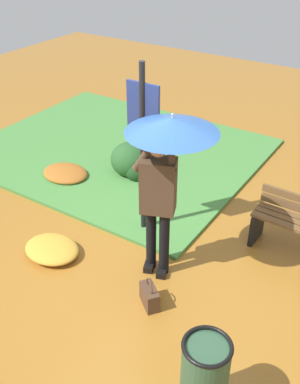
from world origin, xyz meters
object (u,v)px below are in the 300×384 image
at_px(person_with_umbrella, 166,157).
at_px(trash_bin, 204,378).
at_px(info_sign_post, 143,132).
at_px(handbag, 150,296).

bearing_deg(person_with_umbrella, trash_bin, -47.82).
xyz_separation_m(info_sign_post, handbag, (0.83, -1.13, -1.32)).
height_order(person_with_umbrella, handbag, person_with_umbrella).
xyz_separation_m(person_with_umbrella, info_sign_post, (-0.67, 0.58, -0.11)).
relative_size(person_with_umbrella, info_sign_post, 0.89).
xyz_separation_m(handbag, trash_bin, (1.05, -0.78, 0.29)).
distance_m(person_with_umbrella, info_sign_post, 0.89).
bearing_deg(trash_bin, handbag, 143.40).
bearing_deg(info_sign_post, handbag, -53.86).
bearing_deg(trash_bin, info_sign_post, 134.46).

